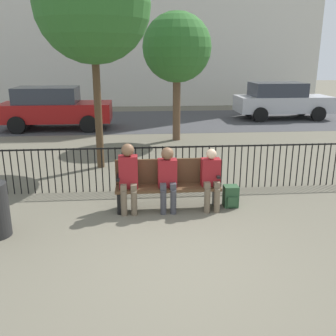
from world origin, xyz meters
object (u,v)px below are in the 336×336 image
object	(u,v)px
seated_person_0	(128,174)
parked_car_0	(281,100)
park_bench	(168,182)
seated_person_1	(168,176)
backpack	(231,196)
parked_car_1	(54,107)
seated_person_2	(211,176)
tree_1	(177,48)
tree_0	(92,5)

from	to	relation	value
seated_person_0	parked_car_0	bearing A→B (deg)	56.55
park_bench	seated_person_1	bearing A→B (deg)	-95.49
backpack	parked_car_0	xyz separation A→B (m)	(4.84, 10.14, 0.64)
seated_person_1	parked_car_0	world-z (taller)	parked_car_0
parked_car_0	parked_car_1	size ratio (longest dim) A/B	1.00
parked_car_1	seated_person_2	bearing A→B (deg)	-62.06
tree_1	park_bench	bearing A→B (deg)	-97.74
seated_person_1	seated_person_2	xyz separation A→B (m)	(0.80, -0.00, -0.04)
park_bench	parked_car_0	size ratio (longest dim) A/B	0.46
park_bench	seated_person_0	xyz separation A→B (m)	(-0.72, -0.13, 0.22)
seated_person_1	tree_1	xyz separation A→B (m)	(0.82, 6.08, 2.32)
seated_person_0	parked_car_1	size ratio (longest dim) A/B	0.30
seated_person_0	parked_car_1	xyz separation A→B (m)	(-3.00, 8.48, 0.13)
tree_1	parked_car_0	bearing A→B (deg)	38.37
backpack	parked_car_0	bearing A→B (deg)	64.48
seated_person_0	backpack	world-z (taller)	seated_person_0
park_bench	seated_person_2	size ratio (longest dim) A/B	1.68
seated_person_0	parked_car_0	size ratio (longest dim) A/B	0.30
backpack	tree_0	xyz separation A→B (m)	(-2.68, 2.88, 3.67)
tree_1	parked_car_0	xyz separation A→B (m)	(5.23, 4.14, -2.15)
backpack	parked_car_1	world-z (taller)	parked_car_1
backpack	seated_person_1	bearing A→B (deg)	-176.02
park_bench	seated_person_1	size ratio (longest dim) A/B	1.62
parked_car_1	tree_0	bearing A→B (deg)	-67.95
seated_person_0	seated_person_2	world-z (taller)	seated_person_0
tree_1	parked_car_0	world-z (taller)	tree_1
park_bench	seated_person_0	distance (m)	0.76
seated_person_2	parked_car_1	size ratio (longest dim) A/B	0.27
seated_person_0	seated_person_2	distance (m)	1.50
seated_person_1	tree_0	size ratio (longest dim) A/B	0.23
park_bench	seated_person_1	distance (m)	0.22
tree_0	tree_1	xyz separation A→B (m)	(2.29, 3.12, -0.88)
park_bench	seated_person_0	bearing A→B (deg)	-169.94
seated_person_0	seated_person_2	bearing A→B (deg)	-0.27
seated_person_0	parked_car_0	xyz separation A→B (m)	(6.75, 10.22, 0.13)
parked_car_0	seated_person_0	bearing A→B (deg)	-123.45
seated_person_0	tree_1	distance (m)	6.67
tree_0	parked_car_1	distance (m)	6.67
seated_person_2	backpack	bearing A→B (deg)	11.92
tree_1	parked_car_0	distance (m)	7.00
seated_person_2	tree_1	size ratio (longest dim) A/B	0.28
backpack	tree_1	distance (m)	6.63
backpack	tree_0	bearing A→B (deg)	132.87
backpack	tree_1	world-z (taller)	tree_1
seated_person_0	tree_0	bearing A→B (deg)	104.53
seated_person_0	tree_0	world-z (taller)	tree_0
seated_person_1	seated_person_2	bearing A→B (deg)	-0.20
park_bench	seated_person_2	xyz separation A→B (m)	(0.78, -0.13, 0.14)
park_bench	parked_car_1	bearing A→B (deg)	113.99
seated_person_2	seated_person_1	bearing A→B (deg)	179.80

